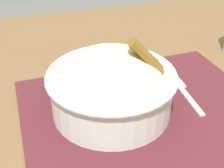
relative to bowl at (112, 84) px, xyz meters
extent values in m
cube|color=brown|center=(0.05, 0.00, -0.07)|extent=(1.11, 0.97, 0.04)
cylinder|color=brown|center=(0.54, 0.43, -0.43)|extent=(0.04, 0.04, 0.69)
cube|color=#47191E|center=(0.05, -0.01, -0.05)|extent=(0.39, 0.31, 0.00)
cylinder|color=silver|center=(0.00, 0.00, -0.01)|extent=(0.18, 0.18, 0.07)
torus|color=silver|center=(0.00, 0.00, 0.01)|extent=(0.20, 0.20, 0.01)
ellipsoid|color=beige|center=(0.00, 0.00, 0.02)|extent=(0.16, 0.16, 0.07)
sphere|color=#357F25|center=(-0.01, -0.01, 0.04)|extent=(0.03, 0.03, 0.03)
cylinder|color=orange|center=(-0.01, -0.01, 0.03)|extent=(0.03, 0.02, 0.01)
cylinder|color=orange|center=(-0.01, 0.00, 0.03)|extent=(0.02, 0.03, 0.01)
cylinder|color=orange|center=(0.01, 0.04, 0.03)|extent=(0.02, 0.03, 0.01)
cube|color=brown|center=(0.04, -0.02, 0.05)|extent=(0.05, 0.04, 0.05)
cube|color=brown|center=(0.05, -0.01, 0.05)|extent=(0.05, 0.03, 0.04)
cube|color=silver|center=(0.13, -0.02, -0.05)|extent=(0.01, 0.07, 0.00)
cube|color=silver|center=(0.13, 0.01, -0.05)|extent=(0.01, 0.01, 0.00)
cube|color=silver|center=(0.13, 0.03, -0.05)|extent=(0.02, 0.03, 0.00)
cube|color=silver|center=(0.15, 0.06, -0.05)|extent=(0.00, 0.02, 0.00)
cube|color=silver|center=(0.14, 0.06, -0.05)|extent=(0.00, 0.02, 0.00)
cube|color=silver|center=(0.13, 0.06, -0.05)|extent=(0.00, 0.02, 0.00)
cube|color=silver|center=(0.13, 0.06, -0.05)|extent=(0.00, 0.02, 0.00)
camera|label=1|loc=(-0.12, -0.35, 0.24)|focal=47.77mm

